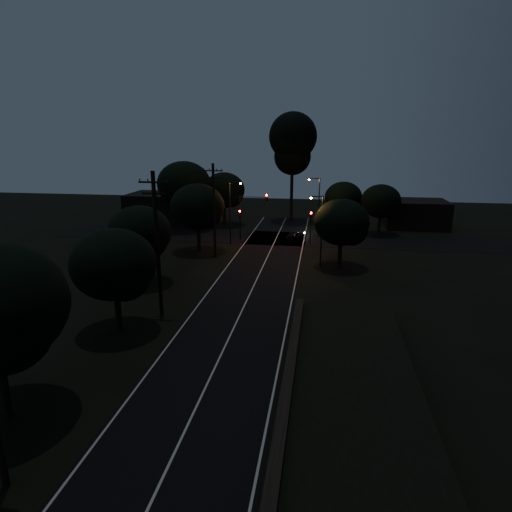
% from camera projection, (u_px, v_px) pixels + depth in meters
% --- Properties ---
extents(ground, '(160.00, 160.00, 0.00)m').
position_uv_depth(ground, '(169.00, 466.00, 17.97)').
color(ground, black).
extents(road_surface, '(60.00, 70.00, 0.03)m').
position_uv_depth(road_surface, '(266.00, 260.00, 47.57)').
color(road_surface, black).
rests_on(road_surface, ground).
extents(retaining_wall, '(6.93, 26.00, 1.60)m').
position_uv_depth(retaining_wall, '(353.00, 426.00, 19.52)').
color(retaining_wall, black).
rests_on(retaining_wall, ground).
extents(utility_pole_mid, '(2.20, 0.30, 11.00)m').
position_uv_depth(utility_pole_mid, '(157.00, 243.00, 31.57)').
color(utility_pole_mid, black).
rests_on(utility_pole_mid, ground).
extents(utility_pole_far, '(2.20, 0.30, 10.50)m').
position_uv_depth(utility_pole_far, '(214.00, 209.00, 47.81)').
color(utility_pole_far, black).
rests_on(utility_pole_far, ground).
extents(tree_left_b, '(5.81, 5.81, 7.39)m').
position_uv_depth(tree_left_b, '(116.00, 267.00, 29.13)').
color(tree_left_b, black).
rests_on(tree_left_b, ground).
extents(tree_left_c, '(5.79, 5.79, 7.31)m').
position_uv_depth(tree_left_c, '(141.00, 234.00, 39.03)').
color(tree_left_c, black).
rests_on(tree_left_c, ground).
extents(tree_left_d, '(6.36, 6.36, 8.07)m').
position_uv_depth(tree_left_d, '(199.00, 208.00, 49.99)').
color(tree_left_d, black).
rests_on(tree_left_d, ground).
extents(tree_far_nw, '(6.36, 6.36, 8.06)m').
position_uv_depth(tree_far_nw, '(225.00, 191.00, 65.29)').
color(tree_far_nw, black).
rests_on(tree_far_nw, ground).
extents(tree_far_w, '(7.77, 7.77, 9.91)m').
position_uv_depth(tree_far_w, '(186.00, 185.00, 61.85)').
color(tree_far_w, black).
rests_on(tree_far_w, ground).
extents(tree_far_ne, '(5.48, 5.48, 6.93)m').
position_uv_depth(tree_far_ne, '(345.00, 199.00, 62.85)').
color(tree_far_ne, black).
rests_on(tree_far_ne, ground).
extents(tree_far_e, '(5.48, 5.48, 6.95)m').
position_uv_depth(tree_far_e, '(382.00, 202.00, 59.25)').
color(tree_far_e, black).
rests_on(tree_far_e, ground).
extents(tree_right_a, '(5.67, 5.67, 7.21)m').
position_uv_depth(tree_right_a, '(343.00, 224.00, 43.92)').
color(tree_right_a, black).
rests_on(tree_right_a, ground).
extents(tall_pine, '(7.50, 7.50, 17.04)m').
position_uv_depth(tall_pine, '(293.00, 143.00, 66.80)').
color(tall_pine, black).
rests_on(tall_pine, ground).
extents(building_left, '(10.00, 8.00, 4.40)m').
position_uv_depth(building_left, '(161.00, 207.00, 69.79)').
color(building_left, black).
rests_on(building_left, ground).
extents(building_right, '(9.00, 7.00, 4.00)m').
position_uv_depth(building_right, '(415.00, 214.00, 64.89)').
color(building_right, black).
rests_on(building_right, ground).
extents(signal_left, '(0.28, 0.35, 4.10)m').
position_uv_depth(signal_left, '(240.00, 219.00, 55.92)').
color(signal_left, black).
rests_on(signal_left, ground).
extents(signal_right, '(0.28, 0.35, 4.10)m').
position_uv_depth(signal_right, '(311.00, 221.00, 54.56)').
color(signal_right, black).
rests_on(signal_right, ground).
extents(signal_mast, '(3.70, 0.35, 6.25)m').
position_uv_depth(signal_mast, '(253.00, 208.00, 55.26)').
color(signal_mast, black).
rests_on(signal_mast, ground).
extents(streetlight_a, '(1.66, 0.26, 8.00)m').
position_uv_depth(streetlight_a, '(231.00, 208.00, 53.64)').
color(streetlight_a, black).
rests_on(streetlight_a, ground).
extents(streetlight_b, '(1.66, 0.26, 8.00)m').
position_uv_depth(streetlight_b, '(317.00, 203.00, 57.78)').
color(streetlight_b, black).
rests_on(streetlight_b, ground).
extents(streetlight_c, '(1.46, 0.26, 7.50)m').
position_uv_depth(streetlight_c, '(320.00, 226.00, 44.47)').
color(streetlight_c, black).
rests_on(streetlight_c, ground).
extents(car, '(2.55, 3.88, 1.23)m').
position_uv_depth(car, '(295.00, 235.00, 57.12)').
color(car, black).
rests_on(car, ground).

